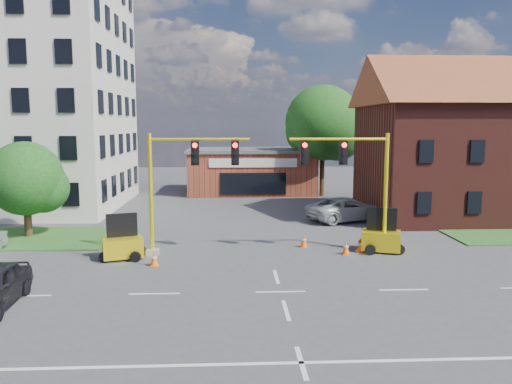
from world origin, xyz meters
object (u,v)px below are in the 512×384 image
trailer_east (381,239)px  trailer_west (123,245)px  signal_mast_east (354,178)px  pickup_white (348,209)px  signal_mast_west (183,179)px

trailer_east → trailer_west: bearing=-158.7°
signal_mast_east → pickup_white: size_ratio=1.07×
signal_mast_east → signal_mast_west: bearing=180.0°
trailer_east → pickup_white: (0.23, 8.64, 0.11)m
signal_mast_west → signal_mast_east: 8.71m
trailer_west → trailer_east: (13.25, 0.77, 0.01)m
pickup_white → trailer_west: bearing=103.1°
signal_mast_west → signal_mast_east: (8.71, 0.00, 0.00)m
trailer_west → pickup_white: 16.44m
signal_mast_west → trailer_west: size_ratio=2.79×
trailer_east → signal_mast_west: bearing=-161.4°
signal_mast_west → trailer_east: bearing=0.7°
trailer_west → pickup_white: (13.48, 9.41, 0.12)m
signal_mast_east → trailer_west: bearing=-176.8°
signal_mast_east → pickup_white: bearing=78.6°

